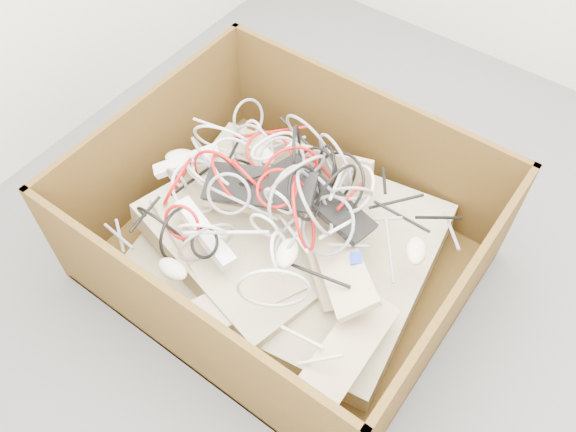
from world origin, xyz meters
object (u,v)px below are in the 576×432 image
Objects in this scene: cardboard_box at (281,243)px; power_strip_right at (205,233)px; vga_plug at (356,259)px; power_strip_left at (187,161)px.

cardboard_box reaches higher than power_strip_right.
power_strip_right is 0.54m from vga_plug.
cardboard_box is 0.48m from power_strip_left.
power_strip_right reaches higher than vga_plug.
power_strip_right is at bearing -86.91° from power_strip_left.
cardboard_box is 4.48× the size of power_strip_right.
power_strip_left reaches higher than power_strip_right.
power_strip_left reaches higher than vga_plug.
vga_plug is (0.49, 0.21, 0.02)m from power_strip_right.
vga_plug is at bearing -49.10° from power_strip_left.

